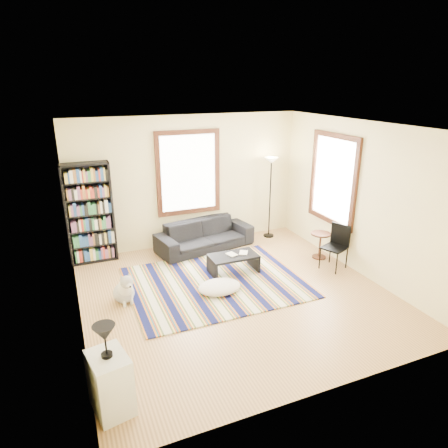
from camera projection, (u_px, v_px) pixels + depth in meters
name	position (u px, v px, depth m)	size (l,w,h in m)	color
floor	(235.00, 296.00, 6.87)	(5.00, 5.00, 0.10)	tan
ceiling	(237.00, 123.00, 5.89)	(5.00, 5.00, 0.10)	white
wall_back	(187.00, 181.00, 8.59)	(5.00, 0.10, 2.80)	beige
wall_front	(336.00, 288.00, 4.16)	(5.00, 0.10, 2.80)	beige
wall_left	(66.00, 239.00, 5.45)	(0.10, 5.00, 2.80)	beige
wall_right	(363.00, 199.00, 7.30)	(0.10, 5.00, 2.80)	beige
window_back	(188.00, 173.00, 8.45)	(1.20, 0.06, 1.60)	white
window_right	(333.00, 179.00, 7.90)	(0.06, 1.20, 1.60)	white
rug	(215.00, 282.00, 7.21)	(3.04, 2.44, 0.02)	#0C103E
sofa	(205.00, 235.00, 8.60)	(0.81, 2.08, 0.61)	black
bookshelf	(90.00, 214.00, 7.77)	(0.90, 0.30, 2.00)	black
coffee_table	(233.00, 264.00, 7.54)	(0.90, 0.50, 0.36)	black
book_a	(228.00, 255.00, 7.44)	(0.21, 0.15, 0.02)	beige
book_b	(239.00, 252.00, 7.57)	(0.15, 0.21, 0.02)	beige
floor_cushion	(219.00, 287.00, 6.87)	(0.75, 0.56, 0.19)	silver
floor_lamp	(270.00, 198.00, 9.06)	(0.30, 0.30, 1.86)	black
side_table	(320.00, 245.00, 8.15)	(0.40, 0.40, 0.54)	#412410
folding_chair	(334.00, 248.00, 7.63)	(0.42, 0.40, 0.86)	black
white_cabinet	(110.00, 383.00, 4.32)	(0.38, 0.50, 0.70)	white
table_lamp	(105.00, 341.00, 4.14)	(0.24, 0.24, 0.38)	black
dog	(123.00, 287.00, 6.51)	(0.38, 0.54, 0.54)	silver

